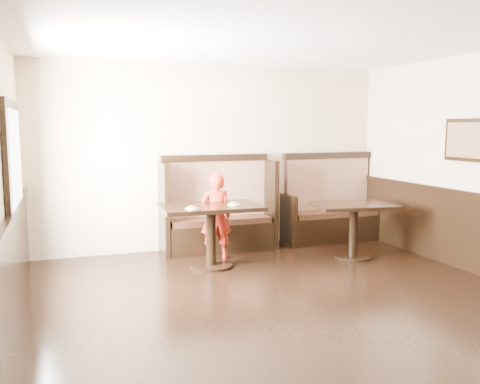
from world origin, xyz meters
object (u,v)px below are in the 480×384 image
booth_main (218,215)px  booth_neighbor (330,211)px  child (216,216)px  table_main (211,220)px  table_neighbor (354,217)px

booth_main → booth_neighbor: same height
booth_main → child: size_ratio=1.43×
booth_main → child: booth_main is taller
booth_main → booth_neighbor: (1.95, -0.00, -0.05)m
table_main → child: (0.18, 0.38, -0.03)m
child → booth_main: bearing=-103.2°
child → table_neighbor: bearing=169.1°
table_neighbor → booth_neighbor: bearing=85.3°
table_neighbor → child: size_ratio=1.00×
booth_main → table_neighbor: 2.03m
booth_neighbor → child: size_ratio=1.35×
booth_main → table_main: booth_main is taller
table_neighbor → child: child is taller
booth_neighbor → table_main: booth_neighbor is taller
table_main → child: size_ratio=1.09×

